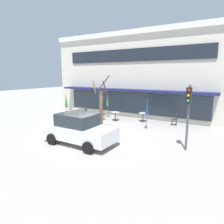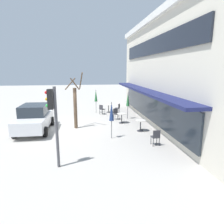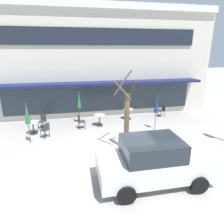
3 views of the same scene
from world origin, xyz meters
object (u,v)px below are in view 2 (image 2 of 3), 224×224
(cafe_table_near_wall, at_px, (109,107))
(cafe_chair_1, at_px, (118,108))
(street_tree, at_px, (75,105))
(patio_umbrella_cream_folded, at_px, (112,112))
(cafe_table_streetside, at_px, (122,117))
(patio_umbrella_green_folded, at_px, (128,100))
(cafe_chair_3, at_px, (102,109))
(cafe_chair_2, at_px, (156,136))
(cafe_chair_0, at_px, (116,113))
(traffic_light_pole, at_px, (53,114))
(parked_sedan, at_px, (34,118))
(cafe_table_by_tree, at_px, (141,124))
(patio_umbrella_corner_open, at_px, (96,96))

(cafe_table_near_wall, distance_m, cafe_chair_1, 0.95)
(cafe_table_near_wall, relative_size, street_tree, 0.20)
(patio_umbrella_cream_folded, bearing_deg, cafe_table_streetside, 159.49)
(patio_umbrella_green_folded, bearing_deg, cafe_chair_3, -135.19)
(patio_umbrella_cream_folded, bearing_deg, cafe_table_near_wall, 174.30)
(cafe_table_streetside, bearing_deg, cafe_chair_2, 11.17)
(street_tree, bearing_deg, patio_umbrella_cream_folded, 41.17)
(cafe_chair_0, bearing_deg, traffic_light_pole, -26.01)
(cafe_table_streetside, distance_m, cafe_chair_0, 1.27)
(street_tree, bearing_deg, parked_sedan, -83.68)
(traffic_light_pole, bearing_deg, cafe_chair_3, 163.97)
(cafe_table_near_wall, xyz_separation_m, patio_umbrella_green_folded, (2.77, 1.26, 1.11))
(cafe_table_near_wall, bearing_deg, cafe_chair_0, 5.49)
(patio_umbrella_cream_folded, xyz_separation_m, cafe_chair_0, (-4.57, 1.00, -1.10))
(cafe_chair_0, xyz_separation_m, parked_sedan, (2.38, -5.88, 0.35))
(patio_umbrella_green_folded, distance_m, cafe_chair_0, 1.48)
(cafe_chair_1, height_order, traffic_light_pole, traffic_light_pole)
(cafe_table_near_wall, distance_m, cafe_chair_3, 1.07)
(cafe_table_by_tree, height_order, patio_umbrella_green_folded, patio_umbrella_green_folded)
(cafe_table_by_tree, xyz_separation_m, cafe_chair_1, (-5.78, -0.53, 0.01))
(cafe_table_streetside, xyz_separation_m, cafe_chair_0, (-1.24, -0.24, 0.01))
(parked_sedan, xyz_separation_m, street_tree, (-0.30, 2.70, 0.75))
(cafe_table_streetside, height_order, traffic_light_pole, traffic_light_pole)
(cafe_chair_1, height_order, street_tree, street_tree)
(patio_umbrella_cream_folded, distance_m, cafe_chair_1, 7.17)
(patio_umbrella_cream_folded, distance_m, cafe_chair_3, 6.66)
(parked_sedan, distance_m, street_tree, 2.82)
(street_tree, bearing_deg, cafe_table_streetside, 103.75)
(cafe_chair_0, bearing_deg, cafe_table_by_tree, 17.83)
(cafe_chair_0, xyz_separation_m, street_tree, (2.08, -3.18, 1.10))
(cafe_table_by_tree, relative_size, cafe_chair_3, 0.85)
(patio_umbrella_green_folded, distance_m, parked_sedan, 7.31)
(cafe_table_by_tree, xyz_separation_m, patio_umbrella_cream_folded, (1.13, -2.11, 1.11))
(cafe_table_streetside, bearing_deg, traffic_light_pole, -31.68)
(cafe_chair_2, bearing_deg, patio_umbrella_cream_folded, -124.48)
(cafe_table_by_tree, bearing_deg, cafe_chair_0, -162.17)
(parked_sedan, height_order, street_tree, street_tree)
(street_tree, bearing_deg, patio_umbrella_corner_open, 160.50)
(cafe_table_streetside, height_order, cafe_table_by_tree, same)
(cafe_chair_0, relative_size, cafe_chair_2, 1.00)
(cafe_table_streetside, distance_m, cafe_chair_1, 3.60)
(patio_umbrella_corner_open, distance_m, cafe_chair_2, 9.29)
(cafe_table_by_tree, height_order, patio_umbrella_corner_open, patio_umbrella_corner_open)
(patio_umbrella_green_folded, relative_size, patio_umbrella_cream_folded, 1.00)
(cafe_chair_0, height_order, cafe_chair_2, same)
(patio_umbrella_green_folded, height_order, cafe_chair_1, patio_umbrella_green_folded)
(cafe_chair_0, bearing_deg, cafe_table_near_wall, -174.51)
(parked_sedan, bearing_deg, cafe_chair_1, 126.18)
(cafe_chair_1, bearing_deg, cafe_chair_2, 4.21)
(cafe_chair_2, distance_m, traffic_light_pole, 5.59)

